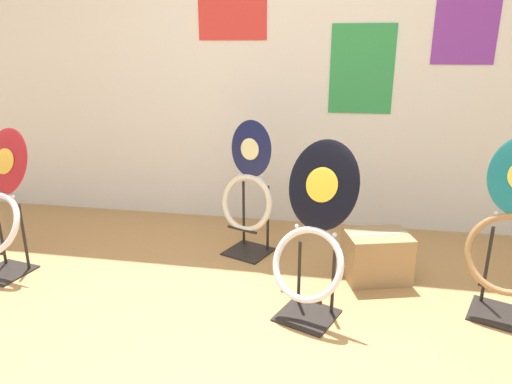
{
  "coord_description": "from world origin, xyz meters",
  "views": [
    {
      "loc": [
        0.39,
        -1.23,
        1.34
      ],
      "look_at": [
        -0.06,
        1.22,
        0.55
      ],
      "focal_mm": 32.0,
      "sensor_mm": 36.0,
      "label": 1
    }
  ],
  "objects": [
    {
      "name": "toilet_seat_display_navy_moon",
      "position": [
        -0.17,
        1.57,
        0.43
      ],
      "size": [
        0.41,
        0.36,
        0.9
      ],
      "color": "black",
      "rests_on": "ground_plane"
    },
    {
      "name": "storage_box",
      "position": [
        0.65,
        1.35,
        0.15
      ],
      "size": [
        0.43,
        0.36,
        0.29
      ],
      "color": "#A37F51",
      "rests_on": "ground_plane"
    },
    {
      "name": "toilet_seat_display_jazz_black",
      "position": [
        0.3,
        0.91,
        0.45
      ],
      "size": [
        0.48,
        0.45,
        0.91
      ],
      "color": "black",
      "rests_on": "ground_plane"
    },
    {
      "name": "wall_back",
      "position": [
        0.0,
        2.24,
        1.3
      ],
      "size": [
        8.0,
        0.07,
        2.6
      ],
      "color": "silver",
      "rests_on": "ground_plane"
    }
  ]
}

